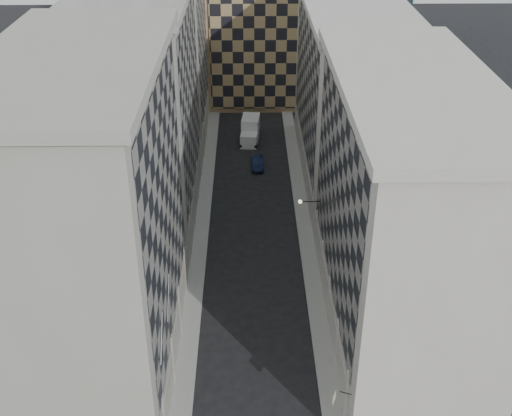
{
  "coord_description": "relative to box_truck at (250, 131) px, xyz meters",
  "views": [
    {
      "loc": [
        -0.52,
        -26.08,
        34.75
      ],
      "look_at": [
        0.06,
        13.44,
        11.72
      ],
      "focal_mm": 45.0,
      "sensor_mm": 36.0,
      "label": 1
    }
  ],
  "objects": [
    {
      "name": "bldg_left_b",
      "position": [
        -10.73,
        -18.36,
        10.03
      ],
      "size": [
        10.8,
        22.8,
        22.7
      ],
      "color": "gray",
      "rests_on": "ground"
    },
    {
      "name": "box_truck",
      "position": [
        0.0,
        0.0,
        0.0
      ],
      "size": [
        2.7,
        5.59,
        2.97
      ],
      "rotation": [
        0.0,
        0.0,
        -0.09
      ],
      "color": "white",
      "rests_on": "ground"
    },
    {
      "name": "bldg_left_a",
      "position": [
        -10.73,
        -40.36,
        10.53
      ],
      "size": [
        10.8,
        22.8,
        23.7
      ],
      "color": "#9B988B",
      "rests_on": "ground"
    },
    {
      "name": "tan_block",
      "position": [
        2.15,
        16.53,
        8.14
      ],
      "size": [
        16.8,
        14.8,
        18.8
      ],
      "color": "#9D7A53",
      "rests_on": "ground"
    },
    {
      "name": "sidewalk_east",
      "position": [
        5.4,
        -21.36,
        -1.22
      ],
      "size": [
        1.5,
        100.0,
        0.15
      ],
      "primitive_type": "cube",
      "color": "gray",
      "rests_on": "ground"
    },
    {
      "name": "dark_car",
      "position": [
        0.82,
        -8.04,
        -0.66
      ],
      "size": [
        1.41,
        3.87,
        1.27
      ],
      "primitive_type": "imported",
      "rotation": [
        0.0,
        0.0,
        0.02
      ],
      "color": "#0E1735",
      "rests_on": "ground"
    },
    {
      "name": "flagpoles_left",
      "position": [
        -5.75,
        -45.36,
        6.71
      ],
      "size": [
        0.1,
        6.33,
        2.33
      ],
      "color": "gray",
      "rests_on": "ground"
    },
    {
      "name": "bldg_right_a",
      "position": [
        11.03,
        -36.36,
        9.03
      ],
      "size": [
        10.8,
        26.8,
        20.7
      ],
      "color": "beige",
      "rests_on": "ground"
    },
    {
      "name": "sidewalk_west",
      "position": [
        -5.1,
        -21.36,
        -1.22
      ],
      "size": [
        1.5,
        100.0,
        0.15
      ],
      "primitive_type": "cube",
      "color": "gray",
      "rests_on": "ground"
    },
    {
      "name": "bracket_lamp",
      "position": [
        4.53,
        -27.36,
        4.91
      ],
      "size": [
        1.98,
        0.36,
        0.36
      ],
      "color": "black",
      "rests_on": "ground"
    },
    {
      "name": "bldg_right_b",
      "position": [
        11.04,
        -9.36,
        8.56
      ],
      "size": [
        10.8,
        28.8,
        19.7
      ],
      "color": "beige",
      "rests_on": "ground"
    },
    {
      "name": "shop_sign",
      "position": [
        5.12,
        -48.36,
        2.55
      ],
      "size": [
        1.21,
        0.62,
        0.73
      ],
      "rotation": [
        0.0,
        0.0,
        -0.39
      ],
      "color": "black",
      "rests_on": "ground"
    },
    {
      "name": "bldg_left_c",
      "position": [
        -10.73,
        3.64,
        9.53
      ],
      "size": [
        10.8,
        22.8,
        21.7
      ],
      "color": "#9B988B",
      "rests_on": "ground"
    }
  ]
}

